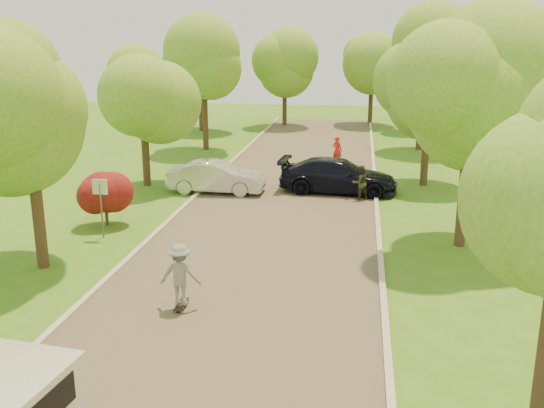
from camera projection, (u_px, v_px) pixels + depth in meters
The scene contains 22 objects.
ground at pixel (239, 291), 17.26m from camera, with size 100.00×100.00×0.00m, color #3D6A19.
road at pixel (278, 213), 24.89m from camera, with size 8.00×60.00×0.01m, color #4C4438.
curb_left at pixel (182, 208), 25.44m from camera, with size 0.18×60.00×0.12m, color #B2AD9E.
curb_right at pixel (377, 216), 24.31m from camera, with size 0.18×60.00×0.12m, color #B2AD9E.
street_sign at pixel (100, 196), 21.47m from camera, with size 0.55×0.06×2.17m.
red_shrub at pixel (105, 197), 23.10m from camera, with size 1.70×1.70×1.95m.
tree_l_mida at pixel (33, 102), 17.72m from camera, with size 4.71×4.60×7.39m.
tree_l_midb at pixel (146, 91), 28.45m from camera, with size 4.30×4.20×6.62m.
tree_l_far at pixel (207, 63), 37.69m from camera, with size 4.92×4.80×7.79m.
tree_r_mida at pixel (480, 84), 19.58m from camera, with size 5.13×5.00×7.95m.
tree_r_midb at pixel (434, 84), 28.40m from camera, with size 4.51×4.40×7.01m.
tree_r_far at pixel (428, 57), 37.60m from camera, with size 5.33×5.20×8.34m.
tree_bg_a at pixel (202, 61), 45.70m from camera, with size 5.12×5.00×7.72m.
tree_bg_b at pixel (431, 58), 45.17m from camera, with size 5.12×5.00×7.95m.
tree_bg_c at pixel (287, 63), 48.76m from camera, with size 4.92×4.80×7.33m.
tree_bg_d at pixel (375, 59), 49.60m from camera, with size 5.12×5.00×7.72m.
silver_sedan at pixel (216, 177), 28.11m from camera, with size 1.56×4.46×1.47m, color #B5B5BA.
dark_sedan at pixel (338, 176), 28.13m from camera, with size 2.22×5.47×1.59m, color black.
longboard at pixel (181, 304), 16.19m from camera, with size 0.28×0.88×0.10m.
skateboarder at pixel (180, 274), 15.96m from camera, with size 1.09×0.63×1.69m, color gray.
person_striped at pixel (337, 151), 34.33m from camera, with size 0.59×0.39×1.61m, color red.
person_olive at pixel (360, 183), 26.82m from camera, with size 0.76×0.59×1.56m, color #292E1B.
Camera 1 is at (3.25, -15.68, 6.98)m, focal length 40.00 mm.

